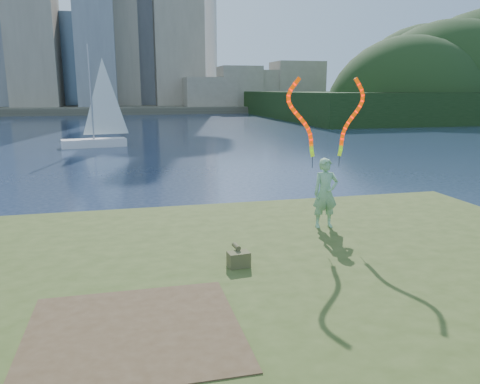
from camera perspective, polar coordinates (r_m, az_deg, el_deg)
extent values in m
plane|color=#17233B|center=(11.01, -1.21, -11.11)|extent=(320.00, 320.00, 0.00)
cube|color=#384719|center=(8.76, 2.47, -16.55)|extent=(20.00, 18.00, 0.30)
cube|color=#384719|center=(8.90, 1.93, -14.24)|extent=(17.00, 15.00, 0.30)
cube|color=#384719|center=(8.97, 1.60, -12.26)|extent=(14.00, 12.00, 0.30)
cube|color=#47331E|center=(7.56, -12.82, -16.20)|extent=(3.20, 3.00, 0.02)
cube|color=#484334|center=(104.95, -12.65, 10.04)|extent=(320.00, 40.00, 1.20)
cube|color=black|center=(90.29, 26.04, 9.66)|extent=(70.00, 42.00, 4.00)
imported|color=#21742D|center=(12.48, 10.38, -0.15)|extent=(0.69, 0.47, 1.85)
cylinder|color=black|center=(12.32, 8.82, 3.64)|extent=(0.02, 0.02, 0.30)
cylinder|color=black|center=(12.59, 11.99, 3.70)|extent=(0.02, 0.02, 0.30)
cube|color=#404825|center=(9.75, -0.16, -8.22)|extent=(0.47, 0.34, 0.32)
cylinder|color=#404825|center=(9.87, -0.45, -6.66)|extent=(0.13, 0.30, 0.11)
cube|color=silver|center=(38.28, -17.35, 5.69)|extent=(5.00, 2.30, 0.67)
cylinder|color=gray|center=(38.07, -17.72, 11.31)|extent=(0.13, 0.13, 7.32)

